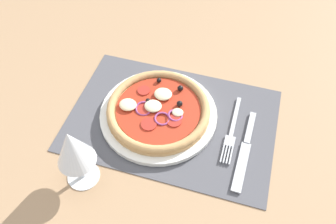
# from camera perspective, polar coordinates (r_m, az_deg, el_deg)

# --- Properties ---
(ground_plane) EXTENTS (1.90, 1.40, 0.02)m
(ground_plane) POSITION_cam_1_polar(r_m,az_deg,el_deg) (0.79, 0.66, -1.83)
(ground_plane) COLOR #9E7A56
(placemat) EXTENTS (0.45, 0.31, 0.00)m
(placemat) POSITION_cam_1_polar(r_m,az_deg,el_deg) (0.77, 0.67, -1.22)
(placemat) COLOR #4C4C51
(placemat) RESTS_ON ground_plane
(plate) EXTENTS (0.26, 0.26, 0.01)m
(plate) POSITION_cam_1_polar(r_m,az_deg,el_deg) (0.77, -1.64, -0.53)
(plate) COLOR silver
(plate) RESTS_ON placemat
(pizza) EXTENTS (0.23, 0.23, 0.03)m
(pizza) POSITION_cam_1_polar(r_m,az_deg,el_deg) (0.76, -1.70, 0.27)
(pizza) COLOR tan
(pizza) RESTS_ON plate
(fork) EXTENTS (0.02, 0.18, 0.00)m
(fork) POSITION_cam_1_polar(r_m,az_deg,el_deg) (0.76, 10.39, -3.31)
(fork) COLOR #B2B5BA
(fork) RESTS_ON placemat
(knife) EXTENTS (0.02, 0.20, 0.01)m
(knife) POSITION_cam_1_polar(r_m,az_deg,el_deg) (0.74, 12.50, -6.17)
(knife) COLOR #B2B5BA
(knife) RESTS_ON placemat
(wine_glass) EXTENTS (0.07, 0.07, 0.15)m
(wine_glass) POSITION_cam_1_polar(r_m,az_deg,el_deg) (0.63, -15.38, -5.79)
(wine_glass) COLOR silver
(wine_glass) RESTS_ON ground_plane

